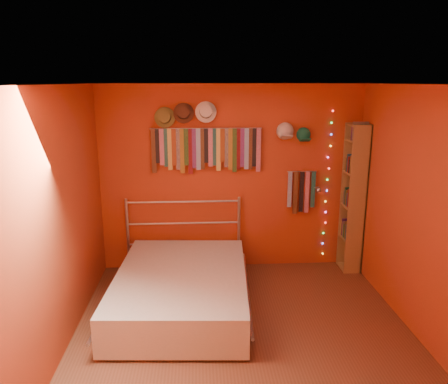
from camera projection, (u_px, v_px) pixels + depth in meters
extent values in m
plane|color=brown|center=(244.00, 334.00, 4.49)|extent=(3.50, 3.50, 0.00)
cube|color=maroon|center=(231.00, 179.00, 5.88)|extent=(3.50, 0.02, 2.50)
cube|color=maroon|center=(422.00, 215.00, 4.29)|extent=(0.02, 3.50, 2.50)
cube|color=maroon|center=(59.00, 222.00, 4.08)|extent=(0.02, 3.50, 2.50)
cube|color=white|center=(247.00, 84.00, 3.88)|extent=(3.50, 3.50, 0.02)
cylinder|color=#AFAFB4|center=(206.00, 128.00, 5.64)|extent=(1.45, 0.01, 0.01)
cube|color=#482618|center=(154.00, 151.00, 5.66)|extent=(0.06, 0.01, 0.58)
cube|color=black|center=(158.00, 146.00, 5.65)|extent=(0.06, 0.01, 0.45)
cube|color=#BA5D8D|center=(162.00, 147.00, 5.65)|extent=(0.06, 0.01, 0.47)
cube|color=#1B615A|center=(166.00, 148.00, 5.66)|extent=(0.06, 0.01, 0.50)
cube|color=#BBB84A|center=(170.00, 150.00, 5.67)|extent=(0.06, 0.01, 0.54)
cube|color=maroon|center=(174.00, 147.00, 5.66)|extent=(0.06, 0.01, 0.48)
cube|color=#131454|center=(178.00, 149.00, 5.68)|extent=(0.06, 0.01, 0.54)
cube|color=#8D5B19|center=(182.00, 151.00, 5.68)|extent=(0.06, 0.01, 0.59)
cube|color=#1E451B|center=(186.00, 147.00, 5.66)|extent=(0.06, 0.01, 0.48)
cube|color=#5F0E15|center=(190.00, 152.00, 5.69)|extent=(0.06, 0.01, 0.60)
cube|color=#491B6E|center=(194.00, 149.00, 5.68)|extent=(0.06, 0.01, 0.52)
cube|color=#7698D2|center=(198.00, 150.00, 5.68)|extent=(0.06, 0.01, 0.54)
cube|color=#462B17|center=(202.00, 149.00, 5.70)|extent=(0.06, 0.01, 0.54)
cube|color=black|center=(206.00, 146.00, 5.68)|extent=(0.06, 0.01, 0.45)
cube|color=#AC566E|center=(210.00, 148.00, 5.69)|extent=(0.06, 0.01, 0.50)
cube|color=#174F51|center=(214.00, 147.00, 5.70)|extent=(0.06, 0.01, 0.49)
cube|color=#C2BA4D|center=(219.00, 150.00, 5.70)|extent=(0.06, 0.01, 0.56)
cube|color=maroon|center=(223.00, 146.00, 5.69)|extent=(0.06, 0.01, 0.44)
cube|color=#121852|center=(227.00, 148.00, 5.71)|extent=(0.06, 0.01, 0.51)
cube|color=#985F1B|center=(231.00, 149.00, 5.71)|extent=(0.06, 0.01, 0.55)
cube|color=#294A1D|center=(235.00, 151.00, 5.71)|extent=(0.06, 0.01, 0.58)
cube|color=#5C0D0F|center=(239.00, 149.00, 5.72)|extent=(0.06, 0.01, 0.54)
cube|color=#4F1A6A|center=(243.00, 148.00, 5.72)|extent=(0.06, 0.01, 0.51)
cube|color=#7495CF|center=(247.00, 149.00, 5.72)|extent=(0.06, 0.01, 0.54)
cube|color=#4A2618|center=(250.00, 149.00, 5.73)|extent=(0.06, 0.01, 0.54)
cube|color=black|center=(255.00, 148.00, 5.73)|extent=(0.06, 0.01, 0.51)
cube|color=#AF5776|center=(259.00, 150.00, 5.73)|extent=(0.06, 0.01, 0.57)
cylinder|color=#AFAFB4|center=(302.00, 171.00, 5.86)|extent=(0.40, 0.01, 0.01)
cube|color=#6D91C2|center=(290.00, 190.00, 5.90)|extent=(0.06, 0.01, 0.49)
cube|color=#4C2F19|center=(296.00, 193.00, 5.91)|extent=(0.06, 0.01, 0.59)
cube|color=black|center=(301.00, 192.00, 5.91)|extent=(0.06, 0.01, 0.56)
cube|color=#A65370|center=(307.00, 192.00, 5.93)|extent=(0.06, 0.01, 0.58)
cube|color=#1B5F5B|center=(313.00, 190.00, 5.92)|extent=(0.06, 0.01, 0.50)
cylinder|color=olive|center=(165.00, 117.00, 5.57)|extent=(0.27, 0.07, 0.26)
cylinder|color=olive|center=(165.00, 117.00, 5.52)|extent=(0.16, 0.13, 0.17)
cylinder|color=#332314|center=(165.00, 117.00, 5.54)|extent=(0.16, 0.05, 0.16)
cylinder|color=#4D2A1B|center=(184.00, 113.00, 5.57)|extent=(0.26, 0.07, 0.26)
cylinder|color=#4D2A1B|center=(183.00, 113.00, 5.52)|extent=(0.15, 0.13, 0.17)
cylinder|color=black|center=(184.00, 113.00, 5.54)|extent=(0.16, 0.05, 0.16)
cylinder|color=white|center=(206.00, 112.00, 5.58)|extent=(0.27, 0.07, 0.27)
cylinder|color=white|center=(206.00, 111.00, 5.53)|extent=(0.16, 0.13, 0.18)
cylinder|color=black|center=(206.00, 112.00, 5.56)|extent=(0.17, 0.05, 0.17)
ellipsoid|color=silver|center=(285.00, 131.00, 5.71)|extent=(0.20, 0.15, 0.20)
cube|color=silver|center=(287.00, 137.00, 5.61)|extent=(0.15, 0.11, 0.06)
ellipsoid|color=#18704F|center=(303.00, 135.00, 5.74)|extent=(0.18, 0.14, 0.18)
cube|color=#18704F|center=(305.00, 140.00, 5.64)|extent=(0.13, 0.10, 0.05)
sphere|color=#FF3333|center=(333.00, 111.00, 5.70)|extent=(0.02, 0.02, 0.02)
sphere|color=#33FF4C|center=(332.00, 123.00, 5.73)|extent=(0.02, 0.02, 0.02)
sphere|color=#4C66FF|center=(331.00, 134.00, 5.77)|extent=(0.02, 0.02, 0.02)
sphere|color=yellow|center=(331.00, 146.00, 5.81)|extent=(0.02, 0.02, 0.02)
sphere|color=#FF4CCC|center=(328.00, 157.00, 5.85)|extent=(0.02, 0.02, 0.02)
sphere|color=#FF3333|center=(329.00, 169.00, 5.88)|extent=(0.02, 0.02, 0.02)
sphere|color=#33FF4C|center=(327.00, 180.00, 5.92)|extent=(0.02, 0.02, 0.02)
sphere|color=#4C66FF|center=(327.00, 191.00, 5.96)|extent=(0.02, 0.02, 0.02)
sphere|color=yellow|center=(325.00, 201.00, 6.00)|extent=(0.02, 0.02, 0.02)
sphere|color=#FF4CCC|center=(326.00, 212.00, 6.04)|extent=(0.02, 0.02, 0.02)
sphere|color=#FF3333|center=(325.00, 223.00, 6.07)|extent=(0.02, 0.02, 0.02)
sphere|color=#33FF4C|center=(323.00, 233.00, 6.11)|extent=(0.02, 0.02, 0.02)
sphere|color=#4C66FF|center=(323.00, 243.00, 6.15)|extent=(0.02, 0.02, 0.02)
sphere|color=yellow|center=(323.00, 254.00, 6.19)|extent=(0.02, 0.02, 0.02)
cylinder|color=#AFAFB4|center=(314.00, 187.00, 5.96)|extent=(0.03, 0.03, 0.03)
cylinder|color=#AFAFB4|center=(316.00, 187.00, 5.84)|extent=(0.01, 0.24, 0.08)
sphere|color=white|center=(319.00, 190.00, 5.72)|extent=(0.07, 0.07, 0.07)
cube|color=olive|center=(358.00, 202.00, 5.67)|extent=(0.24, 0.02, 2.00)
cube|color=olive|center=(349.00, 196.00, 5.98)|extent=(0.24, 0.02, 2.00)
cube|color=olive|center=(362.00, 199.00, 5.83)|extent=(0.02, 0.34, 2.00)
cube|color=olive|center=(348.00, 267.00, 6.06)|extent=(0.24, 0.32, 0.02)
cube|color=olive|center=(350.00, 238.00, 5.96)|extent=(0.24, 0.32, 0.02)
cube|color=olive|center=(353.00, 206.00, 5.85)|extent=(0.24, 0.32, 0.02)
cube|color=olive|center=(355.00, 173.00, 5.74)|extent=(0.24, 0.32, 0.02)
cube|color=olive|center=(358.00, 141.00, 5.63)|extent=(0.24, 0.32, 0.02)
cube|color=olive|center=(359.00, 125.00, 5.58)|extent=(0.24, 0.32, 0.02)
cylinder|color=#AFAFB4|center=(128.00, 235.00, 5.88)|extent=(0.04, 0.04, 1.02)
cylinder|color=#AFAFB4|center=(239.00, 233.00, 5.97)|extent=(0.04, 0.04, 1.02)
cylinder|color=#AFAFB4|center=(184.00, 243.00, 5.96)|extent=(1.50, 0.03, 0.03)
cylinder|color=#AFAFB4|center=(183.00, 223.00, 5.89)|extent=(1.50, 0.03, 0.03)
cylinder|color=#AFAFB4|center=(183.00, 202.00, 5.81)|extent=(1.50, 0.03, 0.03)
cube|color=#BBB8A8|center=(182.00, 289.00, 4.96)|extent=(1.57, 2.13, 0.41)
cylinder|color=#AFAFB4|center=(115.00, 292.00, 4.92)|extent=(0.16, 2.04, 0.03)
cylinder|color=#AFAFB4|center=(247.00, 289.00, 5.01)|extent=(0.16, 2.04, 0.03)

